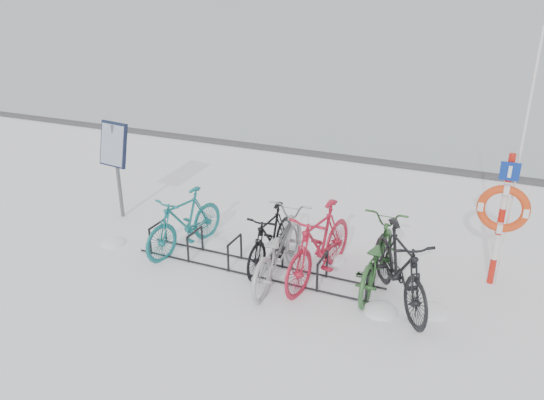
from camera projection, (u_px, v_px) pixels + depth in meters
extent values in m
plane|color=white|center=(256.00, 269.00, 8.24)|extent=(900.00, 900.00, 0.00)
cube|color=#3F3F42|center=(357.00, 159.00, 13.21)|extent=(400.00, 0.25, 0.10)
cylinder|color=black|center=(150.00, 242.00, 8.64)|extent=(0.04, 0.04, 0.44)
cylinder|color=black|center=(166.00, 231.00, 9.01)|extent=(0.04, 0.04, 0.44)
cylinder|color=black|center=(157.00, 224.00, 8.74)|extent=(0.04, 0.44, 0.04)
cylinder|color=black|center=(188.00, 250.00, 8.37)|extent=(0.04, 0.04, 0.44)
cylinder|color=black|center=(202.00, 238.00, 8.74)|extent=(0.04, 0.04, 0.44)
cylinder|color=black|center=(194.00, 232.00, 8.47)|extent=(0.04, 0.44, 0.04)
cylinder|color=black|center=(228.00, 259.00, 8.10)|extent=(0.04, 0.04, 0.44)
cylinder|color=black|center=(241.00, 247.00, 8.48)|extent=(0.04, 0.04, 0.44)
cylinder|color=black|center=(234.00, 240.00, 8.21)|extent=(0.04, 0.44, 0.04)
cylinder|color=black|center=(271.00, 268.00, 7.83)|extent=(0.04, 0.04, 0.44)
cylinder|color=black|center=(283.00, 255.00, 8.21)|extent=(0.04, 0.04, 0.44)
cylinder|color=black|center=(277.00, 249.00, 7.94)|extent=(0.04, 0.44, 0.04)
cylinder|color=black|center=(317.00, 278.00, 7.57)|extent=(0.04, 0.04, 0.44)
cylinder|color=black|center=(327.00, 264.00, 7.94)|extent=(0.04, 0.04, 0.44)
cylinder|color=black|center=(323.00, 258.00, 7.67)|extent=(0.04, 0.44, 0.04)
cylinder|color=black|center=(367.00, 289.00, 7.30)|extent=(0.04, 0.04, 0.44)
cylinder|color=black|center=(374.00, 274.00, 7.67)|extent=(0.04, 0.04, 0.44)
cylinder|color=black|center=(372.00, 268.00, 7.40)|extent=(0.04, 0.44, 0.04)
cylinder|color=black|center=(249.00, 275.00, 8.04)|extent=(4.00, 0.03, 0.03)
cylinder|color=black|center=(262.00, 262.00, 8.42)|extent=(4.00, 0.03, 0.03)
cylinder|color=#595B5E|center=(118.00, 172.00, 9.79)|extent=(0.07, 0.07, 1.78)
cube|color=black|center=(113.00, 144.00, 9.55)|extent=(0.64, 0.32, 0.80)
cube|color=#8C99AD|center=(112.00, 145.00, 9.52)|extent=(0.57, 0.24, 0.72)
cylinder|color=red|center=(492.00, 271.00, 7.81)|extent=(0.09, 0.09, 0.40)
cylinder|color=silver|center=(496.00, 246.00, 7.65)|extent=(0.09, 0.09, 0.40)
cylinder|color=red|center=(501.00, 221.00, 7.50)|extent=(0.09, 0.09, 0.40)
cylinder|color=silver|center=(505.00, 195.00, 7.35)|extent=(0.09, 0.09, 0.40)
cylinder|color=red|center=(510.00, 168.00, 7.20)|extent=(0.09, 0.09, 0.40)
torus|color=red|center=(503.00, 209.00, 7.34)|extent=(0.70, 0.12, 0.70)
cube|color=navy|center=(510.00, 171.00, 7.14)|extent=(0.25, 0.03, 0.25)
cylinder|color=silver|center=(518.00, 166.00, 7.20)|extent=(0.03, 0.03, 3.64)
imported|color=#166B6F|center=(185.00, 220.00, 8.72)|extent=(0.85, 1.79, 1.04)
imported|color=black|center=(271.00, 235.00, 8.24)|extent=(0.51, 1.64, 0.97)
imported|color=#A3A7AB|center=(278.00, 246.00, 7.84)|extent=(0.77, 2.01, 1.04)
imported|color=#B01A31|center=(320.00, 242.00, 7.80)|extent=(0.86, 2.02, 1.18)
imported|color=#2B582A|center=(377.00, 253.00, 7.69)|extent=(0.66, 1.88, 0.99)
imported|color=black|center=(400.00, 265.00, 7.22)|extent=(1.48, 1.88, 1.14)
ellipsoid|color=white|center=(380.00, 311.00, 7.20)|extent=(0.48, 0.48, 0.17)
ellipsoid|color=white|center=(433.00, 312.00, 7.18)|extent=(0.45, 0.45, 0.16)
ellipsoid|color=white|center=(315.00, 260.00, 8.51)|extent=(0.34, 0.34, 0.12)
ellipsoid|color=white|center=(215.00, 245.00, 9.01)|extent=(0.49, 0.49, 0.17)
ellipsoid|color=white|center=(114.00, 243.00, 9.07)|extent=(0.42, 0.42, 0.15)
ellipsoid|color=white|center=(332.00, 259.00, 8.54)|extent=(0.45, 0.45, 0.16)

